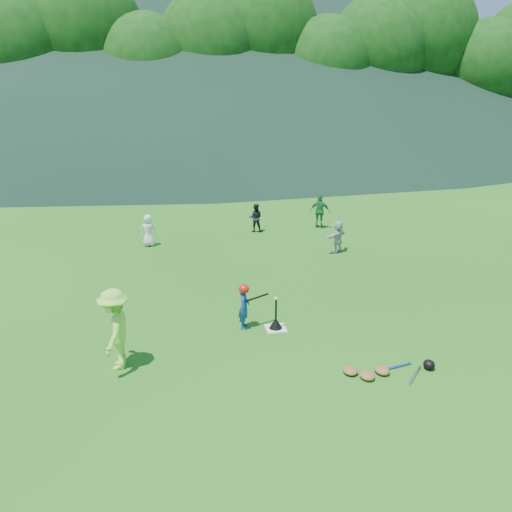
# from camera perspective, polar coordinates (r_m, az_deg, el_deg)

# --- Properties ---
(ground) EXTENTS (120.00, 120.00, 0.00)m
(ground) POSITION_cam_1_polar(r_m,az_deg,el_deg) (11.35, 2.27, -8.30)
(ground) COLOR #1C5D15
(ground) RESTS_ON ground
(home_plate) EXTENTS (0.45, 0.45, 0.02)m
(home_plate) POSITION_cam_1_polar(r_m,az_deg,el_deg) (11.35, 2.27, -8.25)
(home_plate) COLOR silver
(home_plate) RESTS_ON ground
(baseball) EXTENTS (0.08, 0.08, 0.08)m
(baseball) POSITION_cam_1_polar(r_m,az_deg,el_deg) (11.04, 2.31, -4.88)
(baseball) COLOR white
(baseball) RESTS_ON batting_tee
(batter_child) EXTENTS (0.34, 0.43, 1.02)m
(batter_child) POSITION_cam_1_polar(r_m,az_deg,el_deg) (11.19, -1.39, -5.82)
(batter_child) COLOR navy
(batter_child) RESTS_ON ground
(adult_coach) EXTENTS (0.74, 1.11, 1.61)m
(adult_coach) POSITION_cam_1_polar(r_m,az_deg,el_deg) (9.92, -15.79, -8.04)
(adult_coach) COLOR #94E844
(adult_coach) RESTS_ON ground
(fielder_a) EXTENTS (0.56, 0.40, 1.09)m
(fielder_a) POSITION_cam_1_polar(r_m,az_deg,el_deg) (17.37, -12.20, 2.87)
(fielder_a) COLOR silver
(fielder_a) RESTS_ON ground
(fielder_b) EXTENTS (0.61, 0.52, 1.07)m
(fielder_b) POSITION_cam_1_polar(r_m,az_deg,el_deg) (18.71, -0.05, 4.39)
(fielder_b) COLOR black
(fielder_b) RESTS_ON ground
(fielder_c) EXTENTS (0.82, 0.68, 1.31)m
(fielder_c) POSITION_cam_1_polar(r_m,az_deg,el_deg) (19.38, 7.32, 5.10)
(fielder_c) COLOR #22733F
(fielder_c) RESTS_ON ground
(fielder_d) EXTENTS (1.00, 0.82, 1.07)m
(fielder_d) POSITION_cam_1_polar(r_m,az_deg,el_deg) (16.52, 9.31, 2.19)
(fielder_d) COLOR #B8B8B8
(fielder_d) RESTS_ON ground
(batting_tee) EXTENTS (0.30, 0.30, 0.68)m
(batting_tee) POSITION_cam_1_polar(r_m,az_deg,el_deg) (11.29, 2.27, -7.72)
(batting_tee) COLOR black
(batting_tee) RESTS_ON home_plate
(batter_gear) EXTENTS (0.71, 0.31, 0.38)m
(batter_gear) POSITION_cam_1_polar(r_m,az_deg,el_deg) (11.03, -1.28, -3.86)
(batter_gear) COLOR #B81A0C
(batter_gear) RESTS_ON ground
(equipment_pile) EXTENTS (1.80, 0.77, 0.19)m
(equipment_pile) POSITION_cam_1_polar(r_m,az_deg,el_deg) (9.98, 14.25, -12.55)
(equipment_pile) COLOR olive
(equipment_pile) RESTS_ON ground
(outfield_fence) EXTENTS (70.07, 0.08, 1.33)m
(outfield_fence) POSITION_cam_1_polar(r_m,az_deg,el_deg) (38.20, -6.96, 11.81)
(outfield_fence) COLOR gray
(outfield_fence) RESTS_ON ground
(tree_line) EXTENTS (70.04, 11.40, 14.82)m
(tree_line) POSITION_cam_1_polar(r_m,az_deg,el_deg) (43.88, -7.60, 22.49)
(tree_line) COLOR #382314
(tree_line) RESTS_ON ground
(distant_hills) EXTENTS (155.00, 140.00, 32.00)m
(distant_hills) POSITION_cam_1_polar(r_m,az_deg,el_deg) (92.37, -14.85, 24.18)
(distant_hills) COLOR black
(distant_hills) RESTS_ON ground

